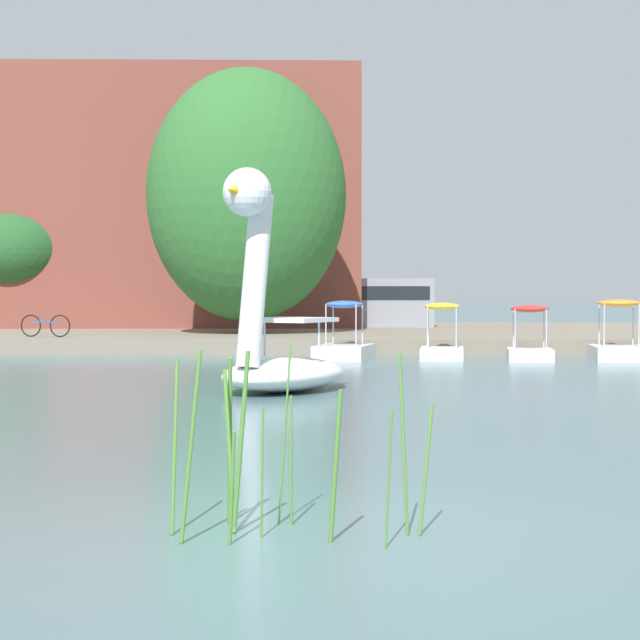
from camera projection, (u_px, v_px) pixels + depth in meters
name	position (u px, v px, depth m)	size (l,w,h in m)	color
ground_plane	(289.00, 538.00, 8.18)	(429.21, 429.21, 0.00)	slate
shore_bank_far	(347.00, 335.00, 41.59)	(121.56, 19.25, 0.47)	slate
swan_boat	(276.00, 337.00, 20.19)	(3.04, 3.65, 3.96)	white
pedal_boat_blue	(344.00, 344.00, 30.41)	(1.75, 2.43, 1.59)	white
pedal_boat_yellow	(442.00, 343.00, 30.34)	(1.30, 1.99, 1.54)	white
pedal_boat_red	(530.00, 343.00, 29.92)	(1.33, 1.99, 1.48)	white
pedal_boat_orange	(619.00, 344.00, 30.04)	(1.55, 2.34, 1.63)	white
tree_broadleaf_right	(15.00, 250.00, 42.71)	(5.88, 5.79, 4.59)	#4C3823
tree_willow_overhanging	(247.00, 195.00, 36.78)	(8.11, 7.72, 8.71)	brown
bicycle_parked	(45.00, 326.00, 33.78)	(1.62, 0.39, 0.69)	black
parked_van	(376.00, 301.00, 44.11)	(4.49, 2.06, 1.90)	gray
apartment_block	(167.00, 204.00, 46.05)	(15.50, 9.03, 9.98)	brown
reed_clump_foreground	(265.00, 452.00, 8.28)	(1.95, 0.86, 1.40)	#4C7F33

